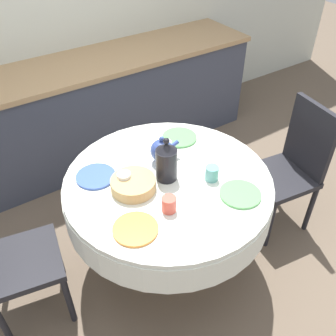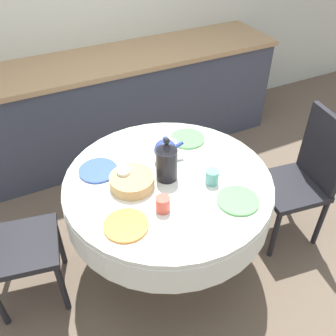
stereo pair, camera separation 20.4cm
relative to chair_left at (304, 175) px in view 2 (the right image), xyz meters
The scene contains 16 objects.
ground_plane 1.07m from the chair_left, behind, with size 12.00×12.00×0.00m, color brown.
kitchen_counter 1.79m from the chair_left, 121.34° to the left, with size 3.24×0.64×0.89m.
dining_table 0.94m from the chair_left, behind, with size 1.18×1.18×0.73m.
chair_left is the anchor object (origin of this frame).
chair_right 1.88m from the chair_left, behind, with size 0.47×0.47×0.95m.
plate_near_left 1.29m from the chair_left, behind, with size 0.22×0.22×0.01m, color orange.
cup_near_left 1.09m from the chair_left, behind, with size 0.07×0.07×0.09m, color #CC4C3D.
plate_near_right 0.74m from the chair_left, 164.58° to the right, with size 0.22×0.22×0.01m, color #5BA85B.
cup_near_right 0.77m from the chair_left, behind, with size 0.07×0.07×0.09m, color #5BA39E.
plate_far_left 1.33m from the chair_left, 163.52° to the left, with size 0.22×0.22×0.01m, color #3856AD.
cup_far_left 1.20m from the chair_left, 169.23° to the left, with size 0.07×0.07×0.09m, color white.
plate_far_right 0.80m from the chair_left, 146.56° to the left, with size 0.22×0.22×0.01m, color #5BA85B.
cup_far_right 0.91m from the chair_left, 156.86° to the left, with size 0.07×0.07×0.09m, color white.
coffee_carafe 1.00m from the chair_left, behind, with size 0.12×0.12×0.27m.
teapot 0.96m from the chair_left, 161.62° to the left, with size 0.19×0.13×0.18m.
bread_basket 1.17m from the chair_left, behind, with size 0.24×0.24×0.07m, color tan.
Camera 2 is at (-0.70, -1.42, 2.11)m, focal length 40.00 mm.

